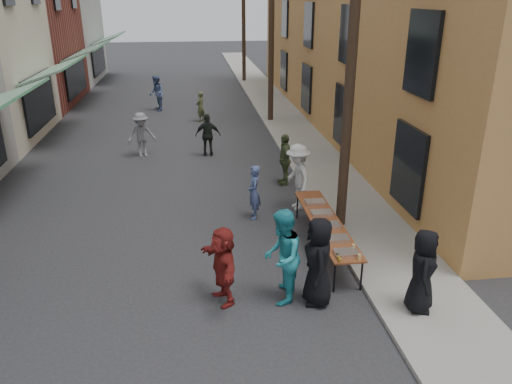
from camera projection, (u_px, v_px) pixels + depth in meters
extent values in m
plane|color=#28282B|center=(177.00, 302.00, 10.15)|extent=(120.00, 120.00, 0.00)
cube|color=gray|center=(284.00, 120.00, 24.55)|extent=(2.20, 60.00, 0.10)
cube|color=gray|center=(32.00, 15.00, 33.99)|extent=(8.00, 8.00, 9.00)
cube|color=#B67B41|center=(424.00, 14.00, 22.53)|extent=(10.00, 28.00, 10.00)
cylinder|color=#2D2116|center=(352.00, 55.00, 11.76)|extent=(0.26, 0.26, 9.00)
cylinder|color=#2D2116|center=(271.00, 25.00, 22.82)|extent=(0.26, 0.26, 9.00)
cylinder|color=#2D2116|center=(244.00, 15.00, 33.87)|extent=(0.26, 0.26, 9.00)
cube|color=maroon|center=(326.00, 222.00, 11.98)|extent=(0.70, 4.00, 0.04)
cylinder|color=black|center=(335.00, 277.00, 10.35)|extent=(0.04, 0.04, 0.71)
cylinder|color=black|center=(361.00, 275.00, 10.42)|extent=(0.04, 0.04, 0.71)
cylinder|color=black|center=(297.00, 206.00, 13.82)|extent=(0.04, 0.04, 0.71)
cylinder|color=black|center=(318.00, 205.00, 13.89)|extent=(0.04, 0.04, 0.71)
cube|color=maroon|center=(346.00, 253.00, 10.44)|extent=(0.50, 0.33, 0.08)
cube|color=#B2B2B7|center=(337.00, 239.00, 11.04)|extent=(0.50, 0.33, 0.08)
cube|color=tan|center=(329.00, 225.00, 11.68)|extent=(0.50, 0.33, 0.08)
cube|color=#B2B2B7|center=(322.00, 213.00, 12.33)|extent=(0.50, 0.33, 0.08)
cube|color=tan|center=(315.00, 202.00, 12.97)|extent=(0.50, 0.33, 0.08)
cylinder|color=#A57F26|center=(340.00, 260.00, 10.14)|extent=(0.07, 0.07, 0.08)
cylinder|color=#A57F26|center=(339.00, 258.00, 10.23)|extent=(0.07, 0.07, 0.08)
cylinder|color=#A57F26|center=(337.00, 256.00, 10.32)|extent=(0.07, 0.07, 0.08)
cylinder|color=tan|center=(359.00, 257.00, 10.22)|extent=(0.08, 0.08, 0.12)
imported|color=black|center=(318.00, 261.00, 9.83)|extent=(0.66, 0.95, 1.85)
imported|color=#47578A|center=(254.00, 192.00, 13.69)|extent=(0.40, 0.58, 1.52)
imported|color=teal|center=(282.00, 257.00, 9.87)|extent=(0.99, 1.13, 1.97)
imported|color=silver|center=(298.00, 177.00, 14.24)|extent=(0.89, 1.34, 1.93)
imported|color=#516238|center=(285.00, 159.00, 16.15)|extent=(0.44, 1.00, 1.68)
imported|color=maroon|center=(223.00, 265.00, 9.90)|extent=(0.89, 1.60, 1.64)
imported|color=black|center=(422.00, 271.00, 9.46)|extent=(0.80, 0.96, 1.69)
imported|color=slate|center=(142.00, 135.00, 18.94)|extent=(1.24, 0.94, 1.70)
imported|color=black|center=(208.00, 135.00, 19.01)|extent=(0.98, 0.46, 1.63)
imported|color=#4C5330|center=(200.00, 107.00, 24.22)|extent=(0.57, 0.64, 1.46)
imported|color=#4E6598|center=(157.00, 93.00, 26.41)|extent=(0.85, 1.01, 1.86)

